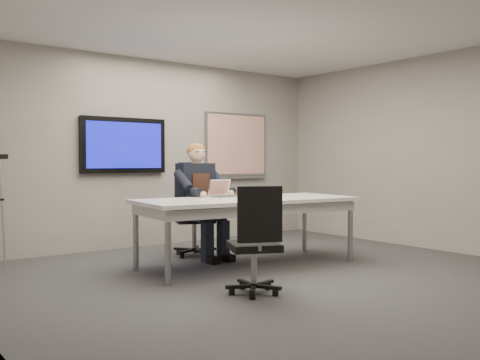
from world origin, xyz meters
TOP-DOWN VIEW (x-y plane):
  - floor at (0.00, 0.00)m, footprint 6.00×6.00m
  - ceiling at (0.00, 0.00)m, footprint 6.00×6.00m
  - wall_back at (0.00, 3.00)m, footprint 6.00×0.02m
  - wall_right at (3.00, 0.00)m, footprint 0.02×6.00m
  - conference_table at (0.13, 0.86)m, footprint 2.77×1.39m
  - tv_display at (-0.50, 2.95)m, footprint 1.30×0.09m
  - whiteboard at (1.55, 2.97)m, footprint 1.25×0.08m
  - office_chair_far at (0.01, 1.88)m, footprint 0.69×0.69m
  - office_chair_near at (-0.68, -0.30)m, footprint 0.66×0.66m
  - seated_person at (-0.01, 1.60)m, footprint 0.49×0.84m
  - laptop at (-0.01, 1.16)m, footprint 0.32×0.30m
  - name_tent at (0.13, 0.56)m, footprint 0.29×0.15m
  - pen at (0.07, 0.43)m, footprint 0.05×0.15m

SIDE VIEW (x-z plane):
  - floor at x=0.00m, z-range -0.01..0.01m
  - office_chair_near at x=-0.68m, z-range -0.20..0.85m
  - office_chair_far at x=0.01m, z-range -0.21..0.91m
  - seated_person at x=-0.01m, z-range -0.15..1.37m
  - conference_table at x=0.13m, z-range 0.32..1.14m
  - pen at x=0.07m, z-range 0.82..0.83m
  - laptop at x=-0.01m, z-range 0.77..0.99m
  - name_tent at x=0.13m, z-range 0.82..0.93m
  - wall_back at x=0.00m, z-range 0.00..2.80m
  - wall_right at x=3.00m, z-range 0.00..2.80m
  - tv_display at x=-0.50m, z-range 1.10..1.90m
  - whiteboard at x=1.55m, z-range 0.98..2.08m
  - ceiling at x=0.00m, z-range 2.79..2.81m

